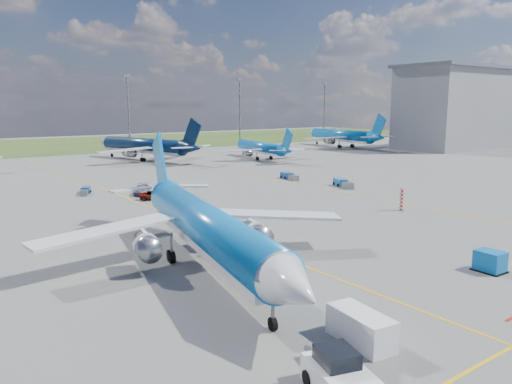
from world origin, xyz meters
TOP-DOWN VIEW (x-y plane):
  - ground at (0.00, 0.00)m, footprint 400.00×400.00m
  - taxiway_lines at (0.17, 27.70)m, footprint 60.25×160.00m
  - floodlight_masts at (10.00, 110.00)m, footprint 202.20×0.50m
  - terminal_building at (120.00, 60.00)m, footprint 42.00×22.00m
  - warning_post at (26.00, 8.00)m, footprint 0.50×0.50m
  - bg_jet_n at (23.79, 85.85)m, footprint 40.56×47.43m
  - bg_jet_ne at (49.71, 71.00)m, footprint 29.71×35.95m
  - bg_jet_ene at (93.33, 84.52)m, footprint 38.26×46.63m
  - main_airliner at (-7.01, 2.93)m, footprint 38.70×45.86m
  - pushback_tug at (-11.71, -17.59)m, footprint 3.57×6.47m
  - uld_container at (11.70, -12.07)m, footprint 1.82×2.25m
  - service_van at (-6.83, -14.42)m, footprint 2.41×4.50m
  - service_car_b at (2.84, 34.57)m, footprint 4.92×3.61m
  - service_car_c at (3.09, 39.78)m, footprint 4.52×5.55m
  - baggage_tug_w at (33.98, 26.35)m, footprint 3.45×5.73m
  - baggage_tug_c at (-3.90, 45.64)m, footprint 2.91×4.49m
  - baggage_tug_e at (32.32, 38.72)m, footprint 2.44×5.37m

SIDE VIEW (x-z plane):
  - ground at x=0.00m, z-range 0.00..0.00m
  - bg_jet_n at x=23.79m, z-range -5.34..5.34m
  - bg_jet_ne at x=49.71m, z-range -4.22..4.22m
  - bg_jet_ene at x=93.33m, z-range -5.52..5.52m
  - main_airliner at x=-7.01m, z-range -5.24..5.24m
  - taxiway_lines at x=0.17m, z-range 0.00..0.02m
  - baggage_tug_c at x=-3.90m, z-range -0.03..0.96m
  - baggage_tug_e at x=32.32m, z-range -0.04..1.13m
  - baggage_tug_w at x=33.98m, z-range -0.04..1.21m
  - service_car_b at x=2.84m, z-range 0.00..1.24m
  - service_car_c at x=3.09m, z-range 0.00..1.51m
  - pushback_tug at x=-11.71m, z-range -0.21..1.95m
  - uld_container at x=11.70m, z-range 0.00..1.76m
  - service_van at x=-6.83m, z-range 0.00..1.89m
  - warning_post at x=26.00m, z-range 0.00..3.00m
  - floodlight_masts at x=10.00m, z-range 1.21..23.91m
  - terminal_building at x=120.00m, z-range 0.07..26.07m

